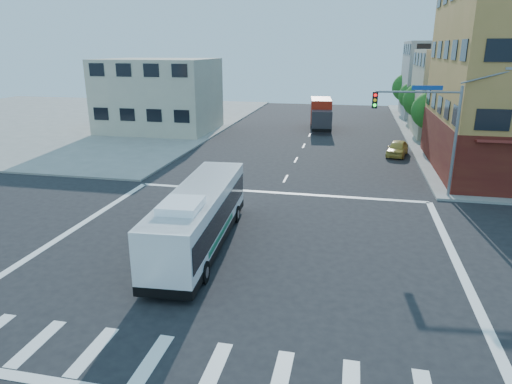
# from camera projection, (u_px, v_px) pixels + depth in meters

# --- Properties ---
(ground) EXTENTS (120.00, 120.00, 0.00)m
(ground) POSITION_uv_depth(u_px,v_px,m) (244.00, 253.00, 21.23)
(ground) COLOR black
(ground) RESTS_ON ground
(sidewalk_nw) EXTENTS (50.00, 50.00, 0.15)m
(sidewalk_nw) POSITION_uv_depth(u_px,v_px,m) (50.00, 119.00, 60.81)
(sidewalk_nw) COLOR gray
(sidewalk_nw) RESTS_ON ground
(building_east_near) EXTENTS (12.06, 10.06, 9.00)m
(building_east_near) POSITION_uv_depth(u_px,v_px,m) (475.00, 94.00, 48.16)
(building_east_near) COLOR tan
(building_east_near) RESTS_ON ground
(building_east_far) EXTENTS (12.06, 10.06, 10.00)m
(building_east_far) POSITION_uv_depth(u_px,v_px,m) (450.00, 80.00, 61.06)
(building_east_far) COLOR #989793
(building_east_far) RESTS_ON ground
(building_west) EXTENTS (12.06, 10.06, 8.00)m
(building_west) POSITION_uv_depth(u_px,v_px,m) (159.00, 96.00, 51.36)
(building_west) COLOR beige
(building_west) RESTS_ON ground
(signal_mast_ne) EXTENTS (7.91, 1.13, 8.07)m
(signal_mast_ne) POSITION_uv_depth(u_px,v_px,m) (429.00, 119.00, 27.81)
(signal_mast_ne) COLOR gray
(signal_mast_ne) RESTS_ON ground
(street_tree_a) EXTENTS (3.60, 3.60, 5.53)m
(street_tree_a) POSITION_uv_depth(u_px,v_px,m) (432.00, 108.00, 43.80)
(street_tree_a) COLOR #372014
(street_tree_a) RESTS_ON ground
(street_tree_b) EXTENTS (3.80, 3.80, 5.79)m
(street_tree_b) POSITION_uv_depth(u_px,v_px,m) (421.00, 98.00, 51.21)
(street_tree_b) COLOR #372014
(street_tree_b) RESTS_ON ground
(street_tree_c) EXTENTS (3.40, 3.40, 5.29)m
(street_tree_c) POSITION_uv_depth(u_px,v_px,m) (413.00, 94.00, 58.76)
(street_tree_c) COLOR #372014
(street_tree_c) RESTS_ON ground
(street_tree_d) EXTENTS (4.00, 4.00, 6.03)m
(street_tree_d) POSITION_uv_depth(u_px,v_px,m) (407.00, 86.00, 66.09)
(street_tree_d) COLOR #372014
(street_tree_d) RESTS_ON ground
(transit_bus) EXTENTS (2.97, 10.86, 3.18)m
(transit_bus) POSITION_uv_depth(u_px,v_px,m) (200.00, 216.00, 21.48)
(transit_bus) COLOR black
(transit_bus) RESTS_ON ground
(box_truck) EXTENTS (3.03, 7.86, 3.45)m
(box_truck) POSITION_uv_depth(u_px,v_px,m) (321.00, 115.00, 53.18)
(box_truck) COLOR #2B2A30
(box_truck) RESTS_ON ground
(parked_car) EXTENTS (2.36, 4.12, 1.32)m
(parked_car) POSITION_uv_depth(u_px,v_px,m) (397.00, 148.00, 40.31)
(parked_car) COLOR gold
(parked_car) RESTS_ON ground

